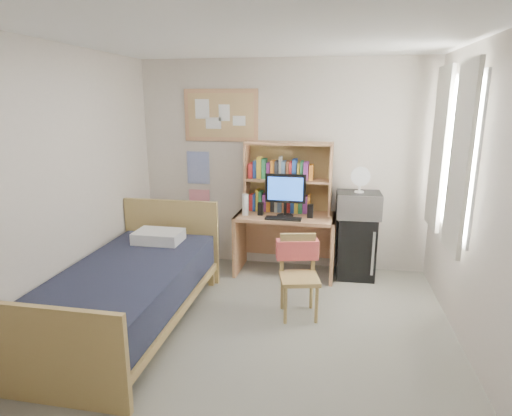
% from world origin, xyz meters
% --- Properties ---
extents(floor, '(3.60, 4.20, 0.02)m').
position_xyz_m(floor, '(0.00, 0.00, -0.01)').
color(floor, gray).
rests_on(floor, ground).
extents(ceiling, '(3.60, 4.20, 0.02)m').
position_xyz_m(ceiling, '(0.00, 0.00, 2.60)').
color(ceiling, white).
rests_on(ceiling, wall_back).
extents(wall_back, '(3.60, 0.04, 2.60)m').
position_xyz_m(wall_back, '(0.00, 2.10, 1.30)').
color(wall_back, beige).
rests_on(wall_back, floor).
extents(wall_front, '(3.60, 0.04, 2.60)m').
position_xyz_m(wall_front, '(0.00, -2.10, 1.30)').
color(wall_front, beige).
rests_on(wall_front, floor).
extents(wall_left, '(0.04, 4.20, 2.60)m').
position_xyz_m(wall_left, '(-1.80, 0.00, 1.30)').
color(wall_left, beige).
rests_on(wall_left, floor).
extents(wall_right, '(0.04, 4.20, 2.60)m').
position_xyz_m(wall_right, '(1.80, 0.00, 1.30)').
color(wall_right, beige).
rests_on(wall_right, floor).
extents(window_unit, '(0.10, 1.40, 1.70)m').
position_xyz_m(window_unit, '(1.75, 1.20, 1.60)').
color(window_unit, white).
rests_on(window_unit, wall_right).
extents(curtain_left, '(0.04, 0.55, 1.70)m').
position_xyz_m(curtain_left, '(1.72, 0.80, 1.60)').
color(curtain_left, beige).
rests_on(curtain_left, wall_right).
extents(curtain_right, '(0.04, 0.55, 1.70)m').
position_xyz_m(curtain_right, '(1.72, 1.60, 1.60)').
color(curtain_right, beige).
rests_on(curtain_right, wall_right).
extents(bulletin_board, '(0.94, 0.03, 0.64)m').
position_xyz_m(bulletin_board, '(-0.78, 2.08, 1.92)').
color(bulletin_board, tan).
rests_on(bulletin_board, wall_back).
extents(poster_wave, '(0.30, 0.01, 0.42)m').
position_xyz_m(poster_wave, '(-1.10, 2.09, 1.25)').
color(poster_wave, '#2A42A8').
rests_on(poster_wave, wall_back).
extents(poster_japan, '(0.28, 0.01, 0.36)m').
position_xyz_m(poster_japan, '(-1.10, 2.09, 0.78)').
color(poster_japan, '#D8264A').
rests_on(poster_japan, wall_back).
extents(desk, '(1.22, 0.64, 0.75)m').
position_xyz_m(desk, '(0.08, 1.78, 0.38)').
color(desk, tan).
rests_on(desk, floor).
extents(desk_chair, '(0.49, 0.49, 0.82)m').
position_xyz_m(desk_chair, '(0.34, 0.71, 0.41)').
color(desk_chair, tan).
rests_on(desk_chair, floor).
extents(mini_fridge, '(0.46, 0.46, 0.76)m').
position_xyz_m(mini_fridge, '(0.94, 1.84, 0.38)').
color(mini_fridge, black).
rests_on(mini_fridge, floor).
extents(bed, '(1.12, 2.20, 0.60)m').
position_xyz_m(bed, '(-1.23, 0.23, 0.30)').
color(bed, black).
rests_on(bed, floor).
extents(hutch, '(1.07, 0.31, 0.87)m').
position_xyz_m(hutch, '(0.09, 1.93, 1.18)').
color(hutch, tan).
rests_on(hutch, desk).
extents(monitor, '(0.48, 0.05, 0.51)m').
position_xyz_m(monitor, '(0.08, 1.72, 1.01)').
color(monitor, black).
rests_on(monitor, desk).
extents(keyboard, '(0.43, 0.15, 0.02)m').
position_xyz_m(keyboard, '(0.08, 1.58, 0.76)').
color(keyboard, black).
rests_on(keyboard, desk).
extents(speaker_left, '(0.07, 0.07, 0.15)m').
position_xyz_m(speaker_left, '(-0.22, 1.73, 0.83)').
color(speaker_left, black).
rests_on(speaker_left, desk).
extents(speaker_right, '(0.07, 0.07, 0.16)m').
position_xyz_m(speaker_right, '(0.38, 1.71, 0.83)').
color(speaker_right, black).
rests_on(speaker_right, desk).
extents(water_bottle, '(0.08, 0.08, 0.26)m').
position_xyz_m(water_bottle, '(-0.40, 1.70, 0.88)').
color(water_bottle, white).
rests_on(water_bottle, desk).
extents(hoodie, '(0.44, 0.22, 0.20)m').
position_xyz_m(hoodie, '(0.30, 0.91, 0.63)').
color(hoodie, '#FF6261').
rests_on(hoodie, desk_chair).
extents(microwave, '(0.52, 0.40, 0.29)m').
position_xyz_m(microwave, '(0.94, 1.82, 0.91)').
color(microwave, '#BBBBC0').
rests_on(microwave, mini_fridge).
extents(desk_fan, '(0.22, 0.22, 0.27)m').
position_xyz_m(desk_fan, '(0.94, 1.82, 1.19)').
color(desk_fan, white).
rests_on(desk_fan, microwave).
extents(pillow, '(0.51, 0.36, 0.12)m').
position_xyz_m(pillow, '(-1.22, 0.98, 0.66)').
color(pillow, white).
rests_on(pillow, bed).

